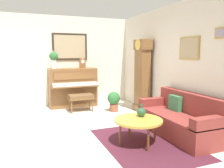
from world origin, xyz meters
The scene contains 14 objects.
ground_plane centered at (0.00, 0.00, -0.05)m, with size 6.40×6.00×0.10m, color beige.
wall_left centered at (-2.60, 0.01, 1.41)m, with size 0.13×4.90×2.80m.
wall_back centered at (0.01, 2.40, 1.40)m, with size 5.30×0.13×2.80m.
area_rug centered at (1.21, 1.04, 0.00)m, with size 2.10×1.50×0.01m, color #4C1E2D.
piano centered at (-2.23, 0.42, 0.60)m, with size 0.87×1.44×1.19m.
piano_bench centered at (-1.50, 0.50, 0.41)m, with size 0.42×0.70×0.48m.
grandfather_clock centered at (-0.88, 2.12, 0.96)m, with size 0.52×0.34×2.03m.
couch centered at (1.05, 1.95, 0.31)m, with size 1.90×0.80×0.84m.
coffee_table centered at (1.15, 0.92, 0.42)m, with size 0.88×0.88×0.45m.
mantel_clock centered at (-2.23, 0.74, 1.36)m, with size 0.13×0.18×0.38m.
flower_vase centered at (-2.23, -0.13, 1.50)m, with size 0.26×0.26×0.58m.
teacup centered at (-2.17, 0.44, 1.21)m, with size 0.12×0.12×0.06m.
green_jug centered at (1.02, 1.06, 0.54)m, with size 0.17×0.17×0.24m.
potted_plant centered at (-1.15, 1.37, 0.32)m, with size 0.36×0.36×0.56m.
Camera 1 is at (4.65, -0.96, 1.63)m, focal length 35.97 mm.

